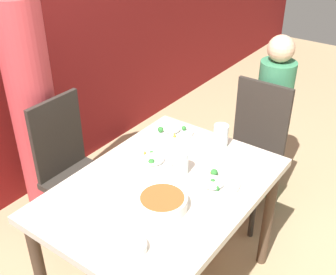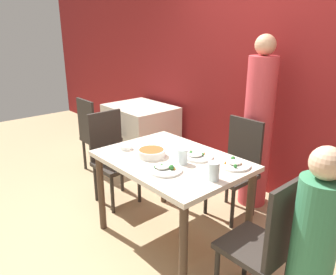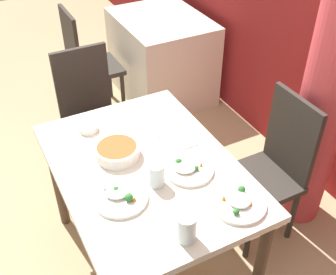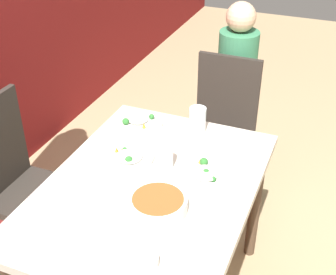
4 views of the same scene
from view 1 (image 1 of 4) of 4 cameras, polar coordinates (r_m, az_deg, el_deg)
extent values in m
cube|color=beige|center=(2.11, -0.66, -6.92)|extent=(1.19, 0.86, 0.04)
cylinder|color=#4C3828|center=(2.60, 13.38, -10.47)|extent=(0.06, 0.06, 0.73)
cylinder|color=#4C3828|center=(2.87, -0.16, -4.94)|extent=(0.06, 0.06, 0.73)
cube|color=#2D2823|center=(2.74, -11.44, -5.97)|extent=(0.40, 0.40, 0.04)
cube|color=#2D2823|center=(2.71, -14.75, 0.17)|extent=(0.38, 0.03, 0.51)
cylinder|color=#2D2823|center=(2.71, -11.02, -12.69)|extent=(0.04, 0.04, 0.40)
cylinder|color=#2D2823|center=(2.88, -6.29, -9.14)|extent=(0.04, 0.04, 0.40)
cylinder|color=#2D2823|center=(2.91, -15.64, -9.79)|extent=(0.04, 0.04, 0.40)
cylinder|color=#2D2823|center=(3.06, -10.95, -6.68)|extent=(0.04, 0.04, 0.40)
cube|color=#2D2823|center=(2.90, 10.40, -3.64)|extent=(0.40, 0.40, 0.04)
cube|color=#2D2823|center=(2.90, 12.57, 2.58)|extent=(0.03, 0.38, 0.51)
cylinder|color=#2D2823|center=(2.97, 5.69, -7.61)|extent=(0.04, 0.04, 0.40)
cylinder|color=#2D2823|center=(2.86, 11.43, -9.93)|extent=(0.04, 0.04, 0.40)
cylinder|color=#2D2823|center=(3.20, 8.75, -4.56)|extent=(0.04, 0.04, 0.40)
cylinder|color=#2D2823|center=(3.10, 14.13, -6.57)|extent=(0.04, 0.04, 0.40)
cylinder|color=#C63D42|center=(2.83, -17.55, 2.48)|extent=(0.29, 0.29, 1.53)
cylinder|color=#387F56|center=(3.13, 13.57, 0.96)|extent=(0.24, 0.24, 1.05)
sphere|color=#DBAD89|center=(2.88, 15.08, 11.54)|extent=(0.18, 0.18, 0.18)
cylinder|color=silver|center=(1.95, -0.78, -8.80)|extent=(0.23, 0.23, 0.06)
cylinder|color=#BC5123|center=(1.93, -0.78, -8.17)|extent=(0.20, 0.20, 0.01)
cylinder|color=white|center=(2.27, -2.17, -3.08)|extent=(0.25, 0.25, 0.02)
ellipsoid|color=white|center=(2.24, -2.07, -2.92)|extent=(0.12, 0.12, 0.03)
cone|color=orange|center=(2.28, -2.65, -2.23)|extent=(0.01, 0.01, 0.03)
cone|color=orange|center=(2.30, -3.15, -1.98)|extent=(0.02, 0.02, 0.02)
sphere|color=#2D702D|center=(2.20, -2.25, -3.33)|extent=(0.04, 0.04, 0.04)
sphere|color=#2D702D|center=(2.29, -2.24, -2.11)|extent=(0.02, 0.02, 0.02)
cylinder|color=white|center=(2.12, 6.29, -6.11)|extent=(0.25, 0.25, 0.02)
ellipsoid|color=white|center=(2.08, 5.99, -6.03)|extent=(0.12, 0.12, 0.03)
sphere|color=#2D702D|center=(2.05, 6.70, -6.85)|extent=(0.02, 0.02, 0.02)
sphere|color=#2D702D|center=(2.14, 6.28, -4.74)|extent=(0.04, 0.04, 0.04)
sphere|color=#2D702D|center=(2.07, 6.07, -6.03)|extent=(0.04, 0.04, 0.04)
cone|color=orange|center=(2.16, 5.97, -4.54)|extent=(0.02, 0.02, 0.02)
cylinder|color=white|center=(2.52, 0.55, 0.70)|extent=(0.25, 0.25, 0.02)
ellipsoid|color=white|center=(2.51, 0.48, 1.19)|extent=(0.10, 0.10, 0.03)
cone|color=orange|center=(2.55, 0.36, 1.67)|extent=(0.02, 0.02, 0.02)
sphere|color=#2D702D|center=(2.51, 2.16, 1.28)|extent=(0.03, 0.03, 0.03)
cone|color=orange|center=(2.45, 0.91, 0.37)|extent=(0.02, 0.02, 0.03)
sphere|color=#2D702D|center=(2.49, -1.02, 1.09)|extent=(0.04, 0.04, 0.04)
cylinder|color=white|center=(1.77, -4.67, -14.56)|extent=(0.11, 0.11, 0.04)
cylinder|color=white|center=(1.76, -4.70, -14.22)|extent=(0.10, 0.10, 0.01)
cylinder|color=silver|center=(2.15, 1.73, -3.45)|extent=(0.08, 0.08, 0.12)
cylinder|color=silver|center=(2.39, 7.16, 0.24)|extent=(0.08, 0.08, 0.13)
cube|color=white|center=(2.17, -7.37, -5.24)|extent=(0.14, 0.14, 0.01)
cube|color=silver|center=(2.04, -9.11, -8.14)|extent=(0.18, 0.06, 0.01)
camera|label=2|loc=(3.25, 49.97, 16.17)|focal=35.00mm
camera|label=3|loc=(2.81, 33.15, 29.51)|focal=45.00mm
camera|label=4|loc=(0.35, -68.04, 2.85)|focal=50.00mm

